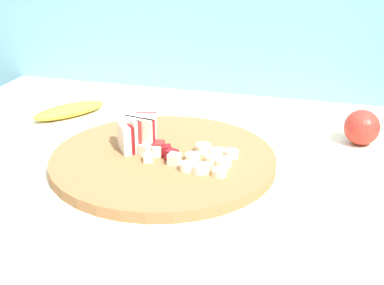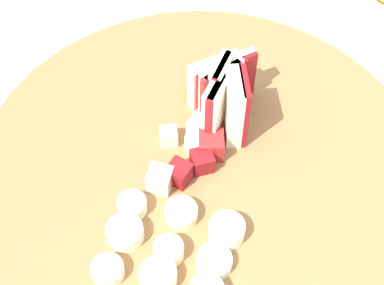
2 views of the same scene
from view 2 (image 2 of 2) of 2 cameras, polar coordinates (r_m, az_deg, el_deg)
cutting_board at (r=0.48m, az=1.01°, el=-2.69°), size 0.40×0.40×0.02m
apple_wedge_fan at (r=0.48m, az=3.25°, el=5.11°), size 0.08×0.06×0.07m
apple_dice_pile at (r=0.47m, az=0.12°, el=-0.82°), size 0.08×0.06×0.02m
banana_slice_rows at (r=0.43m, az=-2.21°, el=-10.91°), size 0.09×0.11×0.02m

